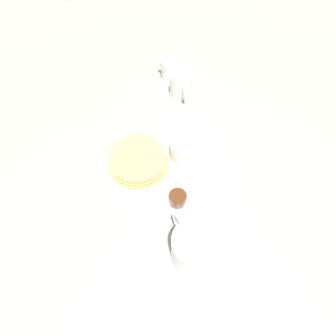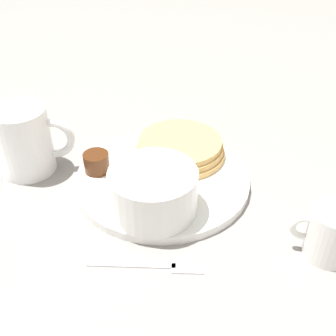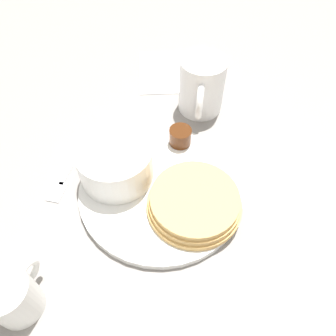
{
  "view_description": "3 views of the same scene",
  "coord_description": "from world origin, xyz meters",
  "px_view_note": "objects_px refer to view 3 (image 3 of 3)",
  "views": [
    {
      "loc": [
        -0.21,
        0.22,
        0.51
      ],
      "look_at": [
        -0.02,
        0.01,
        0.02
      ],
      "focal_mm": 28.0,
      "sensor_mm": 36.0,
      "label": 1
    },
    {
      "loc": [
        -0.18,
        -0.43,
        0.36
      ],
      "look_at": [
        0.0,
        -0.02,
        0.04
      ],
      "focal_mm": 45.0,
      "sensor_mm": 36.0,
      "label": 2
    },
    {
      "loc": [
        0.27,
        -0.05,
        0.41
      ],
      "look_at": [
        -0.01,
        0.01,
        0.04
      ],
      "focal_mm": 35.0,
      "sensor_mm": 36.0,
      "label": 3
    }
  ],
  "objects_px": {
    "bowl": "(115,162)",
    "creamer_pitcher_near": "(13,297)",
    "fork": "(65,175)",
    "coffee_mug": "(202,86)",
    "plate": "(161,189)"
  },
  "relations": [
    {
      "from": "fork",
      "to": "bowl",
      "type": "bearing_deg",
      "value": 72.5
    },
    {
      "from": "coffee_mug",
      "to": "fork",
      "type": "bearing_deg",
      "value": -67.4
    },
    {
      "from": "coffee_mug",
      "to": "creamer_pitcher_near",
      "type": "xyz_separation_m",
      "value": [
        0.29,
        -0.3,
        -0.02
      ]
    },
    {
      "from": "plate",
      "to": "coffee_mug",
      "type": "height_order",
      "value": "coffee_mug"
    },
    {
      "from": "creamer_pitcher_near",
      "to": "fork",
      "type": "distance_m",
      "value": 0.2
    },
    {
      "from": "plate",
      "to": "fork",
      "type": "distance_m",
      "value": 0.15
    },
    {
      "from": "plate",
      "to": "creamer_pitcher_near",
      "type": "xyz_separation_m",
      "value": [
        0.12,
        -0.2,
        0.03
      ]
    },
    {
      "from": "plate",
      "to": "bowl",
      "type": "xyz_separation_m",
      "value": [
        -0.04,
        -0.06,
        0.04
      ]
    },
    {
      "from": "coffee_mug",
      "to": "bowl",
      "type": "bearing_deg",
      "value": -52.5
    },
    {
      "from": "bowl",
      "to": "creamer_pitcher_near",
      "type": "xyz_separation_m",
      "value": [
        0.16,
        -0.14,
        -0.01
      ]
    },
    {
      "from": "bowl",
      "to": "plate",
      "type": "bearing_deg",
      "value": 58.45
    },
    {
      "from": "bowl",
      "to": "creamer_pitcher_near",
      "type": "relative_size",
      "value": 1.54
    },
    {
      "from": "creamer_pitcher_near",
      "to": "fork",
      "type": "bearing_deg",
      "value": 162.69
    },
    {
      "from": "plate",
      "to": "creamer_pitcher_near",
      "type": "bearing_deg",
      "value": -58.02
    },
    {
      "from": "bowl",
      "to": "creamer_pitcher_near",
      "type": "distance_m",
      "value": 0.21
    }
  ]
}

